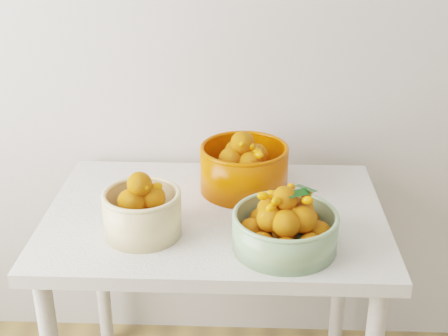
{
  "coord_description": "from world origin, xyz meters",
  "views": [
    {
      "loc": [
        -0.32,
        -0.02,
        1.64
      ],
      "look_at": [
        -0.38,
        1.54,
        0.92
      ],
      "focal_mm": 50.0,
      "sensor_mm": 36.0,
      "label": 1
    }
  ],
  "objects": [
    {
      "name": "table",
      "position": [
        -0.41,
        1.6,
        0.65
      ],
      "size": [
        1.0,
        0.7,
        0.75
      ],
      "color": "silver",
      "rests_on": "ground"
    },
    {
      "name": "bowl_cream",
      "position": [
        -0.6,
        1.47,
        0.82
      ],
      "size": [
        0.28,
        0.28,
        0.19
      ],
      "rotation": [
        0.0,
        0.0,
        -0.4
      ],
      "color": "beige",
      "rests_on": "table"
    },
    {
      "name": "bowl_green",
      "position": [
        -0.22,
        1.41,
        0.81
      ],
      "size": [
        0.33,
        0.33,
        0.18
      ],
      "rotation": [
        0.0,
        0.0,
        0.2
      ],
      "color": "#82A776",
      "rests_on": "table"
    },
    {
      "name": "bowl_orange",
      "position": [
        -0.33,
        1.75,
        0.83
      ],
      "size": [
        0.32,
        0.32,
        0.2
      ],
      "rotation": [
        0.0,
        0.0,
        -0.17
      ],
      "color": "#CB3E01",
      "rests_on": "table"
    }
  ]
}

